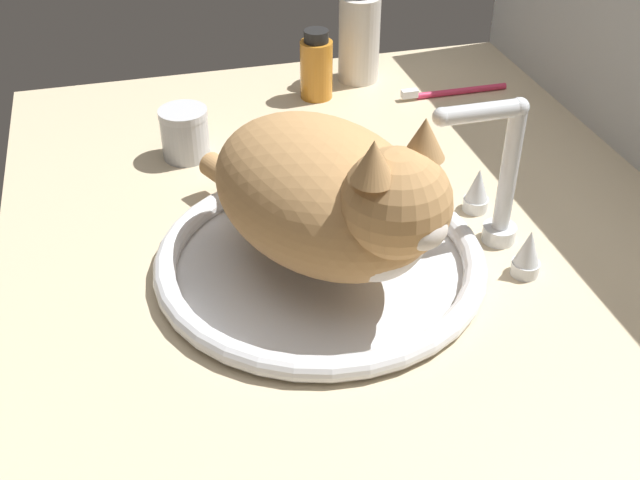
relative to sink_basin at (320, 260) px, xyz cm
name	(u,v)px	position (x,y,z in cm)	size (l,w,h in cm)	color
countertop	(377,288)	(3.32, 5.77, -2.65)	(122.08, 83.41, 3.00)	#CCB793
sink_basin	(320,260)	(0.00, 0.00, 0.00)	(37.36, 37.36, 2.62)	white
faucet	(499,188)	(0.00, 21.07, 6.32)	(16.77, 11.90, 18.50)	silver
cat	(333,197)	(1.86, 0.90, 9.54)	(36.77, 29.22, 19.57)	tan
metal_jar	(185,133)	(-29.67, -11.40, 2.43)	(6.71, 6.71, 7.13)	#B2B5BA
soap_pump_bottle	(359,37)	(-48.38, 19.35, 6.19)	(6.67, 6.67, 18.42)	silver
amber_bottle	(316,66)	(-43.57, 10.94, 3.97)	(5.11, 5.11, 10.96)	#C67A23
toothbrush	(452,91)	(-38.59, 32.00, -0.54)	(1.20, 17.83, 1.70)	#D83359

